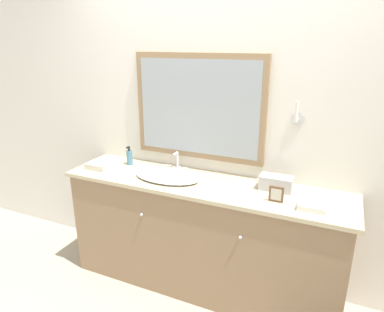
{
  "coord_description": "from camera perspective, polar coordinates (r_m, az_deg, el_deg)",
  "views": [
    {
      "loc": [
        0.9,
        -1.9,
        1.92
      ],
      "look_at": [
        -0.08,
        0.29,
        1.11
      ],
      "focal_mm": 32.0,
      "sensor_mm": 36.0,
      "label": 1
    }
  ],
  "objects": [
    {
      "name": "soap_bottle",
      "position": [
        2.97,
        -10.37,
        -0.19
      ],
      "size": [
        0.05,
        0.05,
        0.16
      ],
      "color": "teal",
      "rests_on": "vanity_counter"
    },
    {
      "name": "ground_plane",
      "position": [
        2.85,
        -0.9,
        -23.85
      ],
      "size": [
        14.0,
        14.0,
        0.0
      ],
      "primitive_type": "plane",
      "color": "#B2A893"
    },
    {
      "name": "hand_towel_near_sink",
      "position": [
        2.95,
        -15.3,
        -1.57
      ],
      "size": [
        0.19,
        0.13,
        0.05
      ],
      "color": "silver",
      "rests_on": "vanity_counter"
    },
    {
      "name": "sink_basin",
      "position": [
        2.66,
        -4.08,
        -3.27
      ],
      "size": [
        0.53,
        0.36,
        0.17
      ],
      "color": "white",
      "rests_on": "vanity_counter"
    },
    {
      "name": "wall_back",
      "position": [
        2.72,
        4.1,
        4.87
      ],
      "size": [
        8.0,
        0.18,
        2.55
      ],
      "color": "white",
      "rests_on": "ground_plane"
    },
    {
      "name": "vanity_counter",
      "position": [
        2.78,
        1.64,
        -13.14
      ],
      "size": [
        2.19,
        0.54,
        0.91
      ],
      "color": "#937556",
      "rests_on": "ground_plane"
    },
    {
      "name": "hand_towel_far_corner",
      "position": [
        2.3,
        19.36,
        -7.95
      ],
      "size": [
        0.17,
        0.12,
        0.04
      ],
      "color": "white",
      "rests_on": "vanity_counter"
    },
    {
      "name": "picture_frame",
      "position": [
        2.32,
        13.86,
        -6.2
      ],
      "size": [
        0.1,
        0.01,
        0.11
      ],
      "color": "brown",
      "rests_on": "vanity_counter"
    },
    {
      "name": "appliance_box",
      "position": [
        2.51,
        13.84,
        -4.41
      ],
      "size": [
        0.23,
        0.12,
        0.1
      ],
      "color": "#BCBCC1",
      "rests_on": "vanity_counter"
    }
  ]
}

